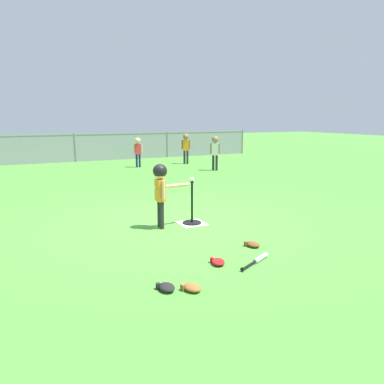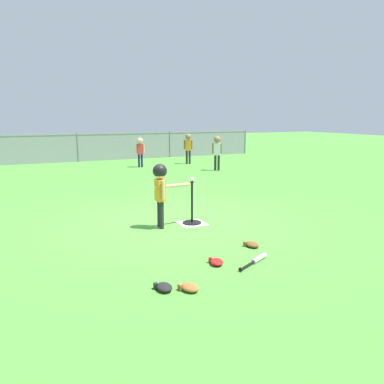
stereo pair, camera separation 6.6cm
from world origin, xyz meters
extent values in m
plane|color=#478C33|center=(0.00, 0.00, 0.00)|extent=(60.00, 60.00, 0.00)
cube|color=white|center=(0.28, -0.21, 0.00)|extent=(0.44, 0.44, 0.01)
cylinder|color=black|center=(0.28, -0.21, 0.01)|extent=(0.32, 0.32, 0.03)
cylinder|color=black|center=(0.28, -0.21, 0.38)|extent=(0.04, 0.04, 0.71)
cylinder|color=black|center=(0.28, -0.21, 0.72)|extent=(0.06, 0.06, 0.02)
sphere|color=white|center=(0.28, -0.21, 0.77)|extent=(0.07, 0.07, 0.07)
cylinder|color=#262626|center=(-0.30, -0.17, 0.23)|extent=(0.07, 0.07, 0.46)
cylinder|color=#262626|center=(-0.30, -0.27, 0.23)|extent=(0.07, 0.07, 0.46)
cube|color=orange|center=(-0.30, -0.22, 0.63)|extent=(0.13, 0.21, 0.35)
cylinder|color=beige|center=(-0.31, -0.10, 0.66)|extent=(0.05, 0.05, 0.30)
cylinder|color=beige|center=(-0.30, -0.35, 0.66)|extent=(0.05, 0.05, 0.30)
sphere|color=beige|center=(-0.30, -0.22, 0.92)|extent=(0.20, 0.20, 0.20)
sphere|color=black|center=(-0.30, -0.22, 0.95)|extent=(0.23, 0.23, 0.23)
cylinder|color=#DBB266|center=(-0.09, -0.22, 0.69)|extent=(0.60, 0.07, 0.06)
cylinder|color=#191E4C|center=(1.80, 7.21, 0.24)|extent=(0.07, 0.07, 0.47)
cylinder|color=#191E4C|center=(1.70, 7.23, 0.24)|extent=(0.07, 0.07, 0.47)
cube|color=red|center=(1.75, 7.22, 0.66)|extent=(0.23, 0.16, 0.37)
cylinder|color=beige|center=(1.88, 7.20, 0.68)|extent=(0.05, 0.05, 0.32)
cylinder|color=beige|center=(1.62, 7.25, 0.68)|extent=(0.05, 0.05, 0.32)
sphere|color=beige|center=(1.75, 7.22, 0.96)|extent=(0.21, 0.21, 0.21)
cylinder|color=#262626|center=(3.88, 5.26, 0.26)|extent=(0.08, 0.08, 0.52)
cylinder|color=#262626|center=(3.79, 5.32, 0.26)|extent=(0.08, 0.08, 0.52)
cube|color=white|center=(3.84, 5.29, 0.72)|extent=(0.27, 0.24, 0.40)
cylinder|color=#8C6647|center=(3.96, 5.21, 0.75)|extent=(0.06, 0.06, 0.35)
cylinder|color=#8C6647|center=(3.72, 5.37, 0.75)|extent=(0.06, 0.06, 0.35)
sphere|color=#8C6647|center=(3.84, 5.29, 1.05)|extent=(0.23, 0.23, 0.23)
cylinder|color=#262626|center=(3.77, 7.32, 0.26)|extent=(0.08, 0.08, 0.52)
cylinder|color=#262626|center=(3.66, 7.37, 0.26)|extent=(0.08, 0.08, 0.52)
cube|color=orange|center=(3.72, 7.34, 0.72)|extent=(0.27, 0.22, 0.40)
cylinder|color=#8C6647|center=(3.85, 7.28, 0.75)|extent=(0.06, 0.06, 0.34)
cylinder|color=#8C6647|center=(3.59, 7.40, 0.75)|extent=(0.06, 0.06, 0.34)
sphere|color=#8C6647|center=(3.72, 7.34, 1.05)|extent=(0.23, 0.23, 0.23)
cylinder|color=silver|center=(0.32, -2.11, 0.03)|extent=(0.30, 0.19, 0.06)
cylinder|color=black|center=(0.04, -2.25, 0.03)|extent=(0.29, 0.16, 0.03)
cylinder|color=black|center=(-0.10, -2.32, 0.03)|extent=(0.04, 0.05, 0.05)
ellipsoid|color=black|center=(-1.08, -2.38, 0.04)|extent=(0.16, 0.22, 0.07)
cube|color=black|center=(-1.16, -2.31, 0.04)|extent=(0.04, 0.05, 0.06)
ellipsoid|color=brown|center=(-0.84, -2.50, 0.04)|extent=(0.21, 0.25, 0.07)
cube|color=brown|center=(-0.93, -2.45, 0.04)|extent=(0.05, 0.06, 0.06)
ellipsoid|color=brown|center=(0.53, -1.65, 0.04)|extent=(0.18, 0.23, 0.07)
cube|color=brown|center=(0.45, -1.59, 0.04)|extent=(0.04, 0.05, 0.06)
ellipsoid|color=#B21919|center=(-0.24, -2.00, 0.04)|extent=(0.23, 0.26, 0.07)
cube|color=#B21919|center=(-0.28, -1.91, 0.04)|extent=(0.06, 0.06, 0.06)
cylinder|color=slate|center=(0.00, 9.90, 0.57)|extent=(0.06, 0.06, 1.15)
cylinder|color=slate|center=(4.00, 9.90, 0.57)|extent=(0.06, 0.06, 1.15)
cylinder|color=slate|center=(8.00, 9.90, 0.57)|extent=(0.06, 0.06, 1.15)
cube|color=gray|center=(0.00, 9.90, 1.09)|extent=(16.00, 0.03, 0.03)
cube|color=gray|center=(0.00, 9.90, 0.57)|extent=(16.00, 0.01, 1.15)
camera|label=1|loc=(-2.48, -5.83, 1.80)|focal=35.37mm
camera|label=2|loc=(-2.42, -5.86, 1.80)|focal=35.37mm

